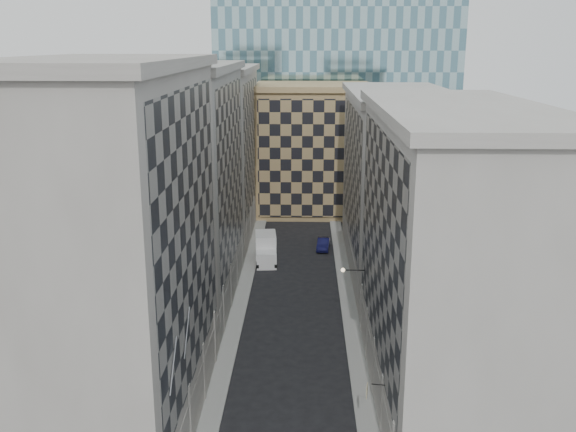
# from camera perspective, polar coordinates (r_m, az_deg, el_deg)

# --- Properties ---
(sidewalk_west) EXTENTS (1.50, 100.00, 0.15)m
(sidewalk_west) POSITION_cam_1_polar(r_m,az_deg,el_deg) (61.84, -4.40, -8.17)
(sidewalk_west) COLOR gray
(sidewalk_west) RESTS_ON ground
(sidewalk_east) EXTENTS (1.50, 100.00, 0.15)m
(sidewalk_east) POSITION_cam_1_polar(r_m,az_deg,el_deg) (61.66, 5.45, -8.26)
(sidewalk_east) COLOR gray
(sidewalk_east) RESTS_ON ground
(bldg_left_a) EXTENTS (10.80, 22.80, 23.70)m
(bldg_left_a) POSITION_cam_1_polar(r_m,az_deg,el_deg) (41.31, -15.26, -3.27)
(bldg_left_a) COLOR #9B948C
(bldg_left_a) RESTS_ON ground
(bldg_left_b) EXTENTS (10.80, 22.80, 22.70)m
(bldg_left_b) POSITION_cam_1_polar(r_m,az_deg,el_deg) (62.07, -9.51, 2.67)
(bldg_left_b) COLOR gray
(bldg_left_b) RESTS_ON ground
(bldg_left_c) EXTENTS (10.80, 22.80, 21.70)m
(bldg_left_c) POSITION_cam_1_polar(r_m,az_deg,el_deg) (83.46, -6.65, 5.60)
(bldg_left_c) COLOR #9B948C
(bldg_left_c) RESTS_ON ground
(bldg_right_a) EXTENTS (10.80, 26.80, 20.70)m
(bldg_right_a) POSITION_cam_1_polar(r_m,az_deg,el_deg) (44.91, 14.21, -3.73)
(bldg_right_a) COLOR #A6A198
(bldg_right_a) RESTS_ON ground
(bldg_right_b) EXTENTS (10.80, 28.80, 19.70)m
(bldg_right_b) POSITION_cam_1_polar(r_m,az_deg,el_deg) (70.71, 9.60, 2.96)
(bldg_right_b) COLOR #A6A198
(bldg_right_b) RESTS_ON ground
(tan_block) EXTENTS (16.80, 14.80, 18.80)m
(tan_block) POSITION_cam_1_polar(r_m,az_deg,el_deg) (95.57, 2.18, 6.05)
(tan_block) COLOR tan
(tan_block) RESTS_ON ground
(church_tower) EXTENTS (7.20, 7.20, 51.50)m
(church_tower) POSITION_cam_1_polar(r_m,az_deg,el_deg) (108.51, 1.11, 16.42)
(church_tower) COLOR #2A2521
(church_tower) RESTS_ON ground
(flagpoles_left) EXTENTS (0.10, 6.33, 2.33)m
(flagpoles_left) POSITION_cam_1_polar(r_m,az_deg,el_deg) (37.07, -9.54, -11.49)
(flagpoles_left) COLOR gray
(flagpoles_left) RESTS_ON ground
(bracket_lamp) EXTENTS (1.98, 0.36, 0.36)m
(bracket_lamp) POSITION_cam_1_polar(r_m,az_deg,el_deg) (53.78, 5.10, -4.81)
(bracket_lamp) COLOR black
(bracket_lamp) RESTS_ON ground
(box_truck) EXTENTS (2.83, 5.94, 3.16)m
(box_truck) POSITION_cam_1_polar(r_m,az_deg,el_deg) (74.20, -1.98, -3.03)
(box_truck) COLOR white
(box_truck) RESTS_ON ground
(dark_car) EXTENTS (1.84, 4.27, 1.37)m
(dark_car) POSITION_cam_1_polar(r_m,az_deg,el_deg) (78.75, 3.16, -2.49)
(dark_car) COLOR #10113C
(dark_car) RESTS_ON ground
(shop_sign) EXTENTS (1.22, 0.75, 0.83)m
(shop_sign) POSITION_cam_1_polar(r_m,az_deg,el_deg) (41.15, 7.11, -15.12)
(shop_sign) COLOR black
(shop_sign) RESTS_ON ground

